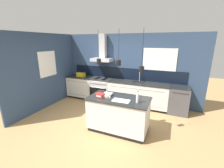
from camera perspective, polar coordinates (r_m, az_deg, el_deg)
ground_plane at (r=4.49m, az=-3.89°, el=-15.22°), size 16.00×16.00×0.00m
wall_back at (r=5.79m, az=4.40°, el=6.30°), size 5.60×2.18×2.60m
wall_left at (r=5.96m, az=-22.33°, el=4.94°), size 0.08×3.80×2.60m
counter_run_left at (r=6.51m, az=-11.54°, el=-1.00°), size 1.12×0.64×0.91m
counter_run_sink at (r=5.55m, az=9.73°, el=-3.86°), size 2.16×0.64×1.28m
oven_range at (r=6.03m, az=-4.04°, el=-2.12°), size 0.81×0.66×0.91m
dishwasher at (r=5.44m, az=24.02°, el=-5.57°), size 0.61×0.65×0.91m
kitchen_island at (r=4.07m, az=2.53°, el=-11.30°), size 1.59×0.85×0.91m
bottle_on_island at (r=3.61m, az=9.69°, el=-5.23°), size 0.07×0.07×0.29m
book_stack at (r=4.00m, az=-1.94°, el=-4.18°), size 0.28×0.34×0.06m
red_supply_box at (r=3.94m, az=-4.57°, el=-4.33°), size 0.23×0.16×0.10m
paper_pile at (r=3.72m, az=3.45°, el=-6.31°), size 0.44×0.27×0.01m
yellow_toolbox at (r=6.37m, az=-11.76°, el=3.55°), size 0.34×0.18×0.19m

